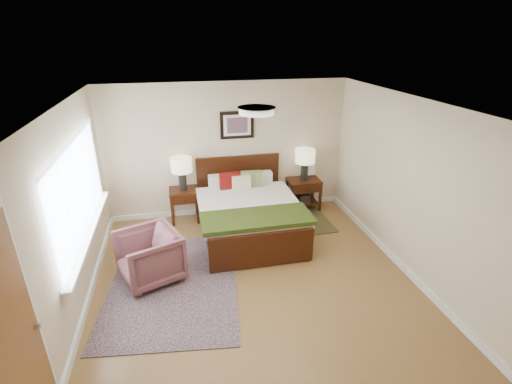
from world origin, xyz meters
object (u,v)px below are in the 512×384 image
nightstand_right (304,191)px  rug_persian (174,283)px  lamp_right (305,158)px  armchair (150,256)px  lamp_left (181,167)px  bed (248,208)px  nightstand_left (184,196)px

nightstand_right → rug_persian: 3.25m
nightstand_right → lamp_right: bearing=90.0°
rug_persian → nightstand_right: bearing=44.0°
lamp_right → armchair: size_ratio=0.75×
lamp_left → bed: bearing=-36.7°
lamp_left → lamp_right: size_ratio=1.00×
armchair → rug_persian: (0.30, -0.21, -0.36)m
nightstand_left → lamp_left: 0.56m
bed → nightstand_left: (-1.06, 0.77, -0.02)m
nightstand_left → bed: bearing=-35.9°
bed → nightstand_right: 1.50m
bed → armchair: bed is taller
rug_persian → lamp_right: bearing=44.2°
armchair → nightstand_right: bearing=99.3°
nightstand_right → lamp_left: lamp_left is taller
bed → lamp_left: (-1.06, 0.79, 0.54)m
armchair → rug_persian: armchair is taller
nightstand_right → armchair: 3.37m
nightstand_left → rug_persian: (-0.26, -1.93, -0.49)m
lamp_left → lamp_right: (2.33, 0.00, -0.00)m
bed → nightstand_right: size_ratio=3.32×
lamp_left → rug_persian: size_ratio=0.25×
armchair → bed: bearing=98.9°
lamp_right → armchair: 3.45m
nightstand_right → armchair: size_ratio=0.77×
lamp_left → armchair: size_ratio=0.75×
bed → armchair: size_ratio=2.55×
bed → lamp_right: size_ratio=3.39×
nightstand_right → lamp_right: size_ratio=1.02×
nightstand_left → lamp_left: (0.00, 0.02, 0.56)m
nightstand_right → nightstand_left: bearing=-179.8°
bed → rug_persian: size_ratio=0.83×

